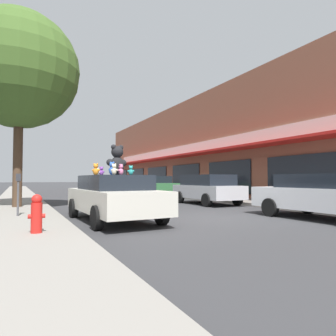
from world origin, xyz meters
TOP-DOWN VIEW (x-y plane):
  - ground_plane at (0.00, 0.00)m, footprint 260.00×260.00m
  - sidewalk_near at (-5.31, 0.00)m, footprint 2.22×90.00m
  - sidewalk_far at (5.31, 0.00)m, footprint 2.22×90.00m
  - storefront_row at (14.39, 12.31)m, footprint 17.28×37.69m
  - plush_art_car at (-2.84, 0.65)m, footprint 2.11×4.56m
  - teddy_bear_giant at (-2.74, 0.70)m, footprint 0.71×0.48m
  - teddy_bear_purple at (-3.11, 1.12)m, footprint 0.21×0.13m
  - teddy_bear_white at (-3.21, 1.14)m, footprint 0.14×0.18m
  - teddy_bear_pink at (-2.76, 0.26)m, footprint 0.23×0.21m
  - teddy_bear_orange at (-3.36, 0.80)m, footprint 0.24×0.24m
  - teddy_bear_green at (-3.03, 0.24)m, footprint 0.18×0.12m
  - teddy_bear_teal at (-2.59, -0.13)m, footprint 0.21×0.15m
  - teddy_bear_blue at (-3.06, 0.11)m, footprint 0.22×0.28m
  - teddy_bear_brown at (-2.43, 1.78)m, footprint 0.21×0.14m
  - teddy_bear_cream at (-3.12, -0.29)m, footprint 0.19×0.22m
  - parked_car_far_left at (3.09, -2.08)m, footprint 2.06×4.59m
  - parked_car_far_center at (3.09, 4.43)m, footprint 1.96×4.01m
  - parked_car_far_right at (3.09, 11.01)m, footprint 1.93×4.79m
  - street_tree at (-5.43, 5.32)m, footprint 4.74×4.74m
  - fire_hydrant at (-5.08, -1.39)m, footprint 0.33×0.22m
  - parking_meter at (-5.41, 1.98)m, footprint 0.14×0.10m

SIDE VIEW (x-z plane):
  - ground_plane at x=0.00m, z-range 0.00..0.00m
  - sidewalk_near at x=-5.31m, z-range 0.00..0.15m
  - sidewalk_far at x=5.31m, z-range 0.00..0.15m
  - fire_hydrant at x=-5.08m, z-range 0.15..0.94m
  - plush_art_car at x=-2.84m, z-range 0.05..1.42m
  - parked_car_far_left at x=3.09m, z-range 0.06..1.47m
  - parked_car_far_right at x=3.09m, z-range 0.05..1.50m
  - parked_car_far_center at x=3.09m, z-range 0.06..1.53m
  - parking_meter at x=-5.41m, z-range 0.32..1.59m
  - teddy_bear_white at x=-3.21m, z-range 1.36..1.60m
  - teddy_bear_green at x=-3.03m, z-range 1.36..1.60m
  - teddy_bear_brown at x=-2.43m, z-range 1.36..1.63m
  - teddy_bear_teal at x=-2.59m, z-range 1.36..1.63m
  - teddy_bear_purple at x=-3.11m, z-range 1.36..1.64m
  - teddy_bear_cream at x=-3.12m, z-range 1.36..1.67m
  - teddy_bear_pink at x=-2.76m, z-range 1.36..1.68m
  - teddy_bear_orange at x=-3.36m, z-range 1.36..1.72m
  - teddy_bear_blue at x=-3.06m, z-range 1.36..1.74m
  - teddy_bear_giant at x=-2.74m, z-range 1.35..2.28m
  - storefront_row at x=14.39m, z-range 0.00..7.51m
  - street_tree at x=-5.43m, z-range 1.72..9.64m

